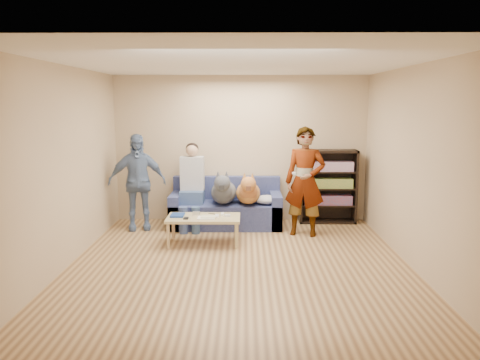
{
  "coord_description": "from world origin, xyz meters",
  "views": [
    {
      "loc": [
        0.07,
        -5.86,
        2.12
      ],
      "look_at": [
        0.0,
        1.2,
        0.95
      ],
      "focal_mm": 35.0,
      "sensor_mm": 36.0,
      "label": 1
    }
  ],
  "objects_px": {
    "notebook_blue": "(178,215)",
    "bookshelf": "(328,185)",
    "sofa": "(226,209)",
    "coffee_table": "(204,220)",
    "person_seated": "(192,183)",
    "camera_silver": "(196,213)",
    "dog_tan": "(248,192)",
    "person_standing_left": "(137,182)",
    "person_standing_right": "(305,182)",
    "dog_gray": "(223,191)"
  },
  "relations": [
    {
      "from": "person_standing_right",
      "to": "bookshelf",
      "type": "bearing_deg",
      "value": 72.05
    },
    {
      "from": "person_seated",
      "to": "person_standing_left",
      "type": "bearing_deg",
      "value": -171.21
    },
    {
      "from": "notebook_blue",
      "to": "sofa",
      "type": "bearing_deg",
      "value": 56.32
    },
    {
      "from": "notebook_blue",
      "to": "camera_silver",
      "type": "relative_size",
      "value": 2.36
    },
    {
      "from": "dog_tan",
      "to": "coffee_table",
      "type": "distance_m",
      "value": 1.15
    },
    {
      "from": "person_standing_right",
      "to": "bookshelf",
      "type": "xyz_separation_m",
      "value": [
        0.51,
        0.83,
        -0.2
      ]
    },
    {
      "from": "notebook_blue",
      "to": "bookshelf",
      "type": "relative_size",
      "value": 0.2
    },
    {
      "from": "sofa",
      "to": "notebook_blue",
      "type": "bearing_deg",
      "value": -123.68
    },
    {
      "from": "person_seated",
      "to": "bookshelf",
      "type": "relative_size",
      "value": 1.13
    },
    {
      "from": "person_standing_left",
      "to": "person_seated",
      "type": "xyz_separation_m",
      "value": [
        0.9,
        0.14,
        -0.04
      ]
    },
    {
      "from": "sofa",
      "to": "person_seated",
      "type": "bearing_deg",
      "value": -167.66
    },
    {
      "from": "coffee_table",
      "to": "dog_tan",
      "type": "bearing_deg",
      "value": 52.5
    },
    {
      "from": "dog_gray",
      "to": "coffee_table",
      "type": "height_order",
      "value": "dog_gray"
    },
    {
      "from": "person_standing_left",
      "to": "coffee_table",
      "type": "distance_m",
      "value": 1.51
    },
    {
      "from": "person_standing_left",
      "to": "person_seated",
      "type": "bearing_deg",
      "value": -4.26
    },
    {
      "from": "camera_silver",
      "to": "dog_gray",
      "type": "distance_m",
      "value": 0.89
    },
    {
      "from": "camera_silver",
      "to": "sofa",
      "type": "bearing_deg",
      "value": 66.83
    },
    {
      "from": "person_standing_left",
      "to": "camera_silver",
      "type": "bearing_deg",
      "value": -46.95
    },
    {
      "from": "person_standing_right",
      "to": "dog_gray",
      "type": "distance_m",
      "value": 1.4
    },
    {
      "from": "dog_tan",
      "to": "person_standing_right",
      "type": "bearing_deg",
      "value": -22.81
    },
    {
      "from": "camera_silver",
      "to": "person_seated",
      "type": "relative_size",
      "value": 0.07
    },
    {
      "from": "person_standing_left",
      "to": "sofa",
      "type": "bearing_deg",
      "value": -2.87
    },
    {
      "from": "person_standing_right",
      "to": "camera_silver",
      "type": "xyz_separation_m",
      "value": [
        -1.71,
        -0.39,
        -0.43
      ]
    },
    {
      "from": "sofa",
      "to": "coffee_table",
      "type": "xyz_separation_m",
      "value": [
        -0.3,
        -1.1,
        0.09
      ]
    },
    {
      "from": "notebook_blue",
      "to": "coffee_table",
      "type": "height_order",
      "value": "notebook_blue"
    },
    {
      "from": "notebook_blue",
      "to": "person_standing_left",
      "type": "bearing_deg",
      "value": 134.94
    },
    {
      "from": "camera_silver",
      "to": "coffee_table",
      "type": "height_order",
      "value": "camera_silver"
    },
    {
      "from": "coffee_table",
      "to": "person_standing_right",
      "type": "bearing_deg",
      "value": 17.73
    },
    {
      "from": "person_seated",
      "to": "coffee_table",
      "type": "xyz_separation_m",
      "value": [
        0.28,
        -0.97,
        -0.4
      ]
    },
    {
      "from": "person_standing_left",
      "to": "camera_silver",
      "type": "height_order",
      "value": "person_standing_left"
    },
    {
      "from": "camera_silver",
      "to": "person_seated",
      "type": "xyz_separation_m",
      "value": [
        -0.16,
        0.85,
        0.33
      ]
    },
    {
      "from": "person_seated",
      "to": "dog_gray",
      "type": "bearing_deg",
      "value": -7.97
    },
    {
      "from": "person_seated",
      "to": "dog_tan",
      "type": "height_order",
      "value": "person_seated"
    },
    {
      "from": "person_standing_left",
      "to": "sofa",
      "type": "height_order",
      "value": "person_standing_left"
    },
    {
      "from": "sofa",
      "to": "coffee_table",
      "type": "relative_size",
      "value": 1.73
    },
    {
      "from": "person_standing_right",
      "to": "coffee_table",
      "type": "relative_size",
      "value": 1.59
    },
    {
      "from": "person_standing_left",
      "to": "dog_gray",
      "type": "distance_m",
      "value": 1.45
    },
    {
      "from": "camera_silver",
      "to": "dog_tan",
      "type": "bearing_deg",
      "value": 43.78
    },
    {
      "from": "person_standing_left",
      "to": "notebook_blue",
      "type": "height_order",
      "value": "person_standing_left"
    },
    {
      "from": "dog_tan",
      "to": "person_seated",
      "type": "bearing_deg",
      "value": 174.96
    },
    {
      "from": "person_standing_left",
      "to": "dog_gray",
      "type": "relative_size",
      "value": 1.28
    },
    {
      "from": "notebook_blue",
      "to": "sofa",
      "type": "xyz_separation_m",
      "value": [
        0.7,
        1.05,
        -0.15
      ]
    },
    {
      "from": "dog_gray",
      "to": "dog_tan",
      "type": "relative_size",
      "value": 1.08
    },
    {
      "from": "notebook_blue",
      "to": "dog_gray",
      "type": "bearing_deg",
      "value": 51.99
    },
    {
      "from": "person_standing_right",
      "to": "notebook_blue",
      "type": "height_order",
      "value": "person_standing_right"
    },
    {
      "from": "person_standing_right",
      "to": "coffee_table",
      "type": "height_order",
      "value": "person_standing_right"
    },
    {
      "from": "person_standing_left",
      "to": "person_seated",
      "type": "height_order",
      "value": "person_standing_left"
    },
    {
      "from": "dog_tan",
      "to": "dog_gray",
      "type": "bearing_deg",
      "value": 178.78
    },
    {
      "from": "notebook_blue",
      "to": "bookshelf",
      "type": "height_order",
      "value": "bookshelf"
    },
    {
      "from": "notebook_blue",
      "to": "dog_gray",
      "type": "height_order",
      "value": "dog_gray"
    }
  ]
}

